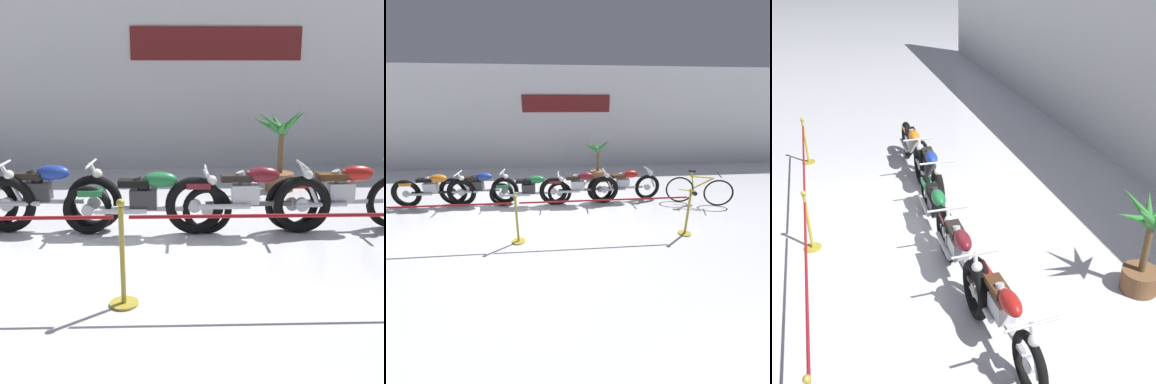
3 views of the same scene
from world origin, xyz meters
TOP-DOWN VIEW (x-y plane):
  - ground_plane at (0.00, 0.00)m, footprint 120.00×120.00m
  - back_wall at (0.00, 5.12)m, footprint 28.00×0.29m
  - motorcycle_blue_1 at (-1.41, 0.73)m, footprint 2.24×0.62m
  - motorcycle_green_2 at (0.07, 0.49)m, footprint 2.30×0.62m
  - motorcycle_maroon_3 at (1.44, 0.48)m, footprint 2.27×0.62m
  - motorcycle_red_4 at (2.79, 0.63)m, footprint 2.21×0.62m
  - potted_palm_left_of_row at (2.36, 2.87)m, footprint 1.02×1.03m
  - stanchion_mid_left at (-0.05, -1.56)m, footprint 0.28×0.28m

SIDE VIEW (x-z plane):
  - ground_plane at x=0.00m, z-range 0.00..0.00m
  - stanchion_mid_left at x=-0.05m, z-range -0.17..0.88m
  - motorcycle_green_2 at x=0.07m, z-range 0.00..0.92m
  - motorcycle_blue_1 at x=-1.41m, z-range 0.00..0.97m
  - motorcycle_maroon_3 at x=1.44m, z-range -0.01..0.97m
  - motorcycle_red_4 at x=2.79m, z-range 0.00..0.96m
  - potted_palm_left_of_row at x=2.36m, z-range -0.06..1.54m
  - back_wall at x=0.00m, z-range 0.00..4.20m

